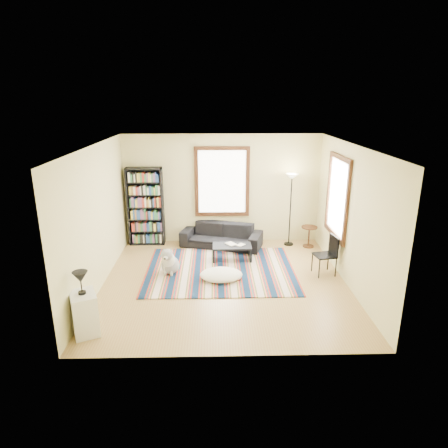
{
  "coord_description": "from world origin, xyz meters",
  "views": [
    {
      "loc": [
        -0.2,
        -7.53,
        3.67
      ],
      "look_at": [
        0.0,
        0.5,
        1.1
      ],
      "focal_mm": 32.0,
      "sensor_mm": 36.0,
      "label": 1
    }
  ],
  "objects_px": {
    "bookshelf": "(146,207)",
    "folding_chair": "(325,255)",
    "sofa": "(221,236)",
    "dog": "(170,260)",
    "coffee_table": "(232,252)",
    "floor_lamp": "(290,210)",
    "floor_cushion": "(221,275)",
    "side_table": "(309,237)",
    "white_cabinet": "(85,313)"
  },
  "relations": [
    {
      "from": "folding_chair",
      "to": "white_cabinet",
      "type": "height_order",
      "value": "folding_chair"
    },
    {
      "from": "sofa",
      "to": "white_cabinet",
      "type": "xyz_separation_m",
      "value": [
        -2.27,
        -3.87,
        0.06
      ]
    },
    {
      "from": "dog",
      "to": "bookshelf",
      "type": "bearing_deg",
      "value": 123.38
    },
    {
      "from": "floor_lamp",
      "to": "sofa",
      "type": "bearing_deg",
      "value": -176.73
    },
    {
      "from": "bookshelf",
      "to": "folding_chair",
      "type": "height_order",
      "value": "bookshelf"
    },
    {
      "from": "side_table",
      "to": "dog",
      "type": "height_order",
      "value": "dog"
    },
    {
      "from": "sofa",
      "to": "floor_cushion",
      "type": "relative_size",
      "value": 2.26
    },
    {
      "from": "sofa",
      "to": "floor_lamp",
      "type": "bearing_deg",
      "value": 20.5
    },
    {
      "from": "dog",
      "to": "white_cabinet",
      "type": "bearing_deg",
      "value": -106.04
    },
    {
      "from": "folding_chair",
      "to": "floor_cushion",
      "type": "bearing_deg",
      "value": 174.95
    },
    {
      "from": "coffee_table",
      "to": "dog",
      "type": "xyz_separation_m",
      "value": [
        -1.37,
        -0.7,
        0.13
      ]
    },
    {
      "from": "sofa",
      "to": "dog",
      "type": "distance_m",
      "value": 1.94
    },
    {
      "from": "folding_chair",
      "to": "dog",
      "type": "distance_m",
      "value": 3.32
    },
    {
      "from": "folding_chair",
      "to": "white_cabinet",
      "type": "relative_size",
      "value": 1.23
    },
    {
      "from": "dog",
      "to": "sofa",
      "type": "bearing_deg",
      "value": 64.46
    },
    {
      "from": "folding_chair",
      "to": "white_cabinet",
      "type": "distance_m",
      "value": 4.94
    },
    {
      "from": "sofa",
      "to": "dog",
      "type": "bearing_deg",
      "value": -108.63
    },
    {
      "from": "coffee_table",
      "to": "floor_lamp",
      "type": "height_order",
      "value": "floor_lamp"
    },
    {
      "from": "floor_cushion",
      "to": "dog",
      "type": "relative_size",
      "value": 1.46
    },
    {
      "from": "white_cabinet",
      "to": "floor_lamp",
      "type": "bearing_deg",
      "value": 20.68
    },
    {
      "from": "bookshelf",
      "to": "floor_cushion",
      "type": "relative_size",
      "value": 2.23
    },
    {
      "from": "coffee_table",
      "to": "dog",
      "type": "height_order",
      "value": "dog"
    },
    {
      "from": "floor_cushion",
      "to": "sofa",
      "type": "bearing_deg",
      "value": 88.71
    },
    {
      "from": "bookshelf",
      "to": "floor_lamp",
      "type": "bearing_deg",
      "value": -2.65
    },
    {
      "from": "side_table",
      "to": "dog",
      "type": "relative_size",
      "value": 0.88
    },
    {
      "from": "sofa",
      "to": "floor_cushion",
      "type": "distance_m",
      "value": 1.96
    },
    {
      "from": "floor_cushion",
      "to": "side_table",
      "type": "distance_m",
      "value": 2.95
    },
    {
      "from": "sofa",
      "to": "dog",
      "type": "height_order",
      "value": "dog"
    },
    {
      "from": "coffee_table",
      "to": "white_cabinet",
      "type": "height_order",
      "value": "white_cabinet"
    },
    {
      "from": "bookshelf",
      "to": "dog",
      "type": "height_order",
      "value": "bookshelf"
    },
    {
      "from": "coffee_table",
      "to": "floor_cushion",
      "type": "height_order",
      "value": "coffee_table"
    },
    {
      "from": "floor_cushion",
      "to": "bookshelf",
      "type": "bearing_deg",
      "value": 130.29
    },
    {
      "from": "side_table",
      "to": "folding_chair",
      "type": "height_order",
      "value": "folding_chair"
    },
    {
      "from": "sofa",
      "to": "floor_lamp",
      "type": "distance_m",
      "value": 1.86
    },
    {
      "from": "folding_chair",
      "to": "dog",
      "type": "xyz_separation_m",
      "value": [
        -3.32,
        0.14,
        -0.12
      ]
    },
    {
      "from": "coffee_table",
      "to": "floor_lamp",
      "type": "bearing_deg",
      "value": 32.62
    },
    {
      "from": "coffee_table",
      "to": "side_table",
      "type": "distance_m",
      "value": 2.15
    },
    {
      "from": "bookshelf",
      "to": "coffee_table",
      "type": "relative_size",
      "value": 2.22
    },
    {
      "from": "side_table",
      "to": "floor_lamp",
      "type": "bearing_deg",
      "value": 160.17
    },
    {
      "from": "side_table",
      "to": "dog",
      "type": "distance_m",
      "value": 3.69
    },
    {
      "from": "bookshelf",
      "to": "folding_chair",
      "type": "bearing_deg",
      "value": -25.86
    },
    {
      "from": "sofa",
      "to": "side_table",
      "type": "bearing_deg",
      "value": 15.38
    },
    {
      "from": "sofa",
      "to": "bookshelf",
      "type": "height_order",
      "value": "bookshelf"
    },
    {
      "from": "coffee_table",
      "to": "folding_chair",
      "type": "height_order",
      "value": "folding_chair"
    },
    {
      "from": "white_cabinet",
      "to": "sofa",
      "type": "bearing_deg",
      "value": 35.63
    },
    {
      "from": "floor_lamp",
      "to": "white_cabinet",
      "type": "height_order",
      "value": "floor_lamp"
    },
    {
      "from": "floor_cushion",
      "to": "dog",
      "type": "xyz_separation_m",
      "value": [
        -1.1,
        0.37,
        0.19
      ]
    },
    {
      "from": "coffee_table",
      "to": "floor_lamp",
      "type": "xyz_separation_m",
      "value": [
        1.52,
        0.97,
        0.75
      ]
    },
    {
      "from": "sofa",
      "to": "bookshelf",
      "type": "xyz_separation_m",
      "value": [
        -1.93,
        0.27,
        0.71
      ]
    },
    {
      "from": "sofa",
      "to": "bookshelf",
      "type": "bearing_deg",
      "value": -170.76
    }
  ]
}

